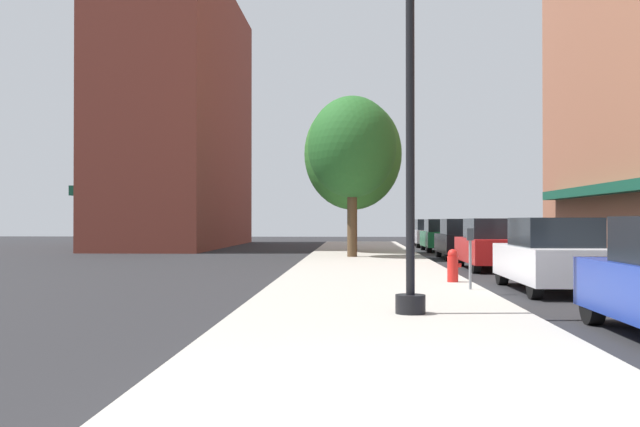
# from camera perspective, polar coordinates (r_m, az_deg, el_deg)

# --- Properties ---
(ground_plane) EXTENTS (90.00, 90.00, 0.00)m
(ground_plane) POSITION_cam_1_polar(r_m,az_deg,el_deg) (23.92, 13.53, -4.37)
(ground_plane) COLOR #232326
(sidewalk_slab) EXTENTS (4.80, 50.00, 0.12)m
(sidewalk_slab) POSITION_cam_1_polar(r_m,az_deg,el_deg) (24.51, 3.83, -4.16)
(sidewalk_slab) COLOR #A8A399
(sidewalk_slab) RESTS_ON ground
(building_far_background) EXTENTS (6.80, 18.00, 15.62)m
(building_far_background) POSITION_cam_1_polar(r_m,az_deg,el_deg) (44.19, -11.15, 7.52)
(building_far_background) COLOR brown
(building_far_background) RESTS_ON ground
(lamppost) EXTENTS (0.48, 0.48, 5.90)m
(lamppost) POSITION_cam_1_polar(r_m,az_deg,el_deg) (11.45, 7.28, 7.48)
(lamppost) COLOR black
(lamppost) RESTS_ON sidewalk_slab
(fire_hydrant) EXTENTS (0.33, 0.26, 0.79)m
(fire_hydrant) POSITION_cam_1_polar(r_m,az_deg,el_deg) (17.32, 10.65, -4.13)
(fire_hydrant) COLOR red
(fire_hydrant) RESTS_ON sidewalk_slab
(parking_meter_near) EXTENTS (0.14, 0.09, 1.31)m
(parking_meter_near) POSITION_cam_1_polar(r_m,az_deg,el_deg) (15.54, 12.00, -2.95)
(parking_meter_near) COLOR slate
(parking_meter_near) RESTS_ON sidewalk_slab
(tree_near) EXTENTS (4.58, 4.58, 7.25)m
(tree_near) POSITION_cam_1_polar(r_m,az_deg,el_deg) (33.44, 2.67, 4.80)
(tree_near) COLOR #422D1E
(tree_near) RESTS_ON sidewalk_slab
(tree_mid) EXTENTS (3.60, 3.60, 6.55)m
(tree_mid) POSITION_cam_1_polar(r_m,az_deg,el_deg) (28.94, 2.60, 5.33)
(tree_mid) COLOR #4C3823
(tree_mid) RESTS_ON sidewalk_slab
(car_white) EXTENTS (1.80, 4.30, 1.66)m
(car_white) POSITION_cam_1_polar(r_m,az_deg,el_deg) (16.72, 18.20, -3.25)
(car_white) COLOR black
(car_white) RESTS_ON ground
(car_red) EXTENTS (1.80, 4.30, 1.66)m
(car_red) POSITION_cam_1_polar(r_m,az_deg,el_deg) (23.51, 13.69, -2.47)
(car_red) COLOR black
(car_red) RESTS_ON ground
(car_black) EXTENTS (1.80, 4.30, 1.66)m
(car_black) POSITION_cam_1_polar(r_m,az_deg,el_deg) (29.84, 11.37, -2.06)
(car_black) COLOR black
(car_black) RESTS_ON ground
(car_green) EXTENTS (1.80, 4.30, 1.66)m
(car_green) POSITION_cam_1_polar(r_m,az_deg,el_deg) (36.82, 9.74, -1.77)
(car_green) COLOR black
(car_green) RESTS_ON ground
(car_silver) EXTENTS (1.80, 4.30, 1.66)m
(car_silver) POSITION_cam_1_polar(r_m,az_deg,el_deg) (42.80, 8.77, -1.60)
(car_silver) COLOR black
(car_silver) RESTS_ON ground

